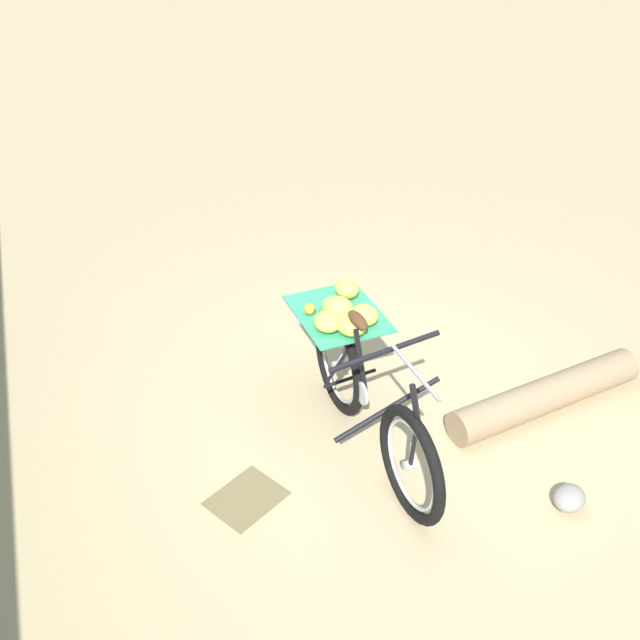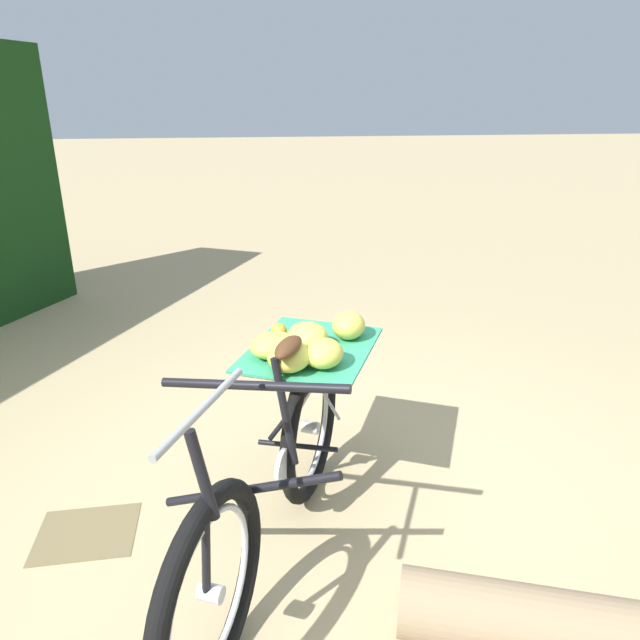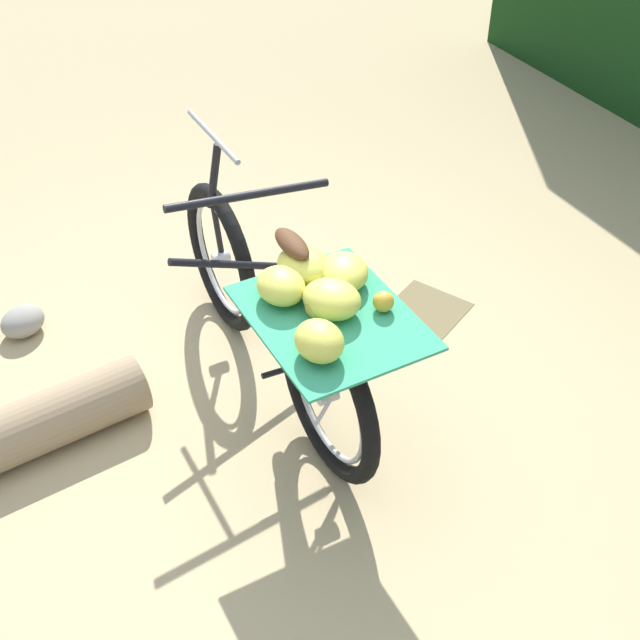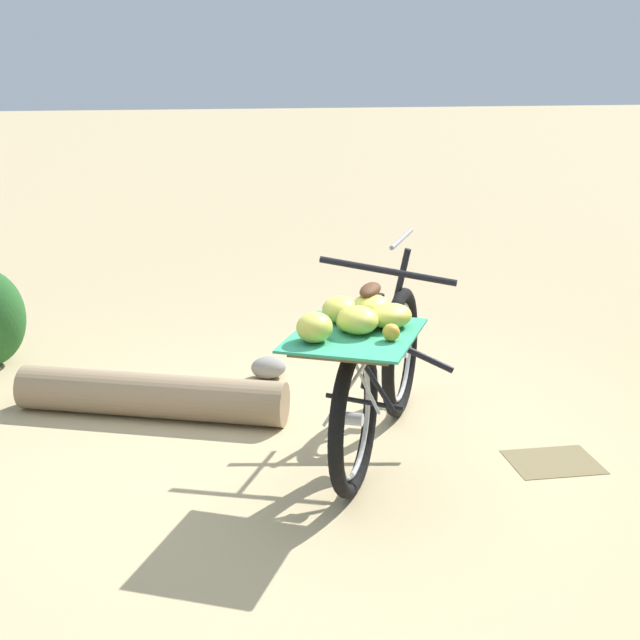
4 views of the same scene
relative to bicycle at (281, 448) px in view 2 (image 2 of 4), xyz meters
name	(u,v)px [view 2 (image 2 of 4)]	position (x,y,z in m)	size (l,w,h in m)	color
ground_plane	(319,528)	(0.17, 0.07, -0.50)	(60.00, 60.00, 0.00)	tan
bicycle	(281,448)	(0.00, 0.00, 0.00)	(1.05, 1.73, 1.03)	black
fallen_log	(626,638)	(1.11, -0.77, -0.37)	(0.25, 0.25, 1.55)	#937A5B
leaf_litter_patch	(87,533)	(-0.89, 0.20, -0.50)	(0.44, 0.36, 0.01)	olive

